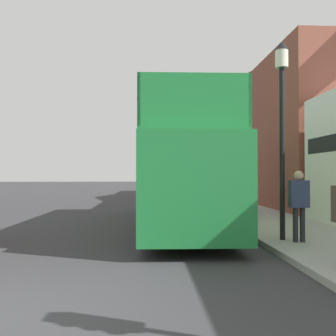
{
  "coord_description": "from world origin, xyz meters",
  "views": [
    {
      "loc": [
        2.09,
        -4.84,
        1.78
      ],
      "look_at": [
        2.73,
        6.87,
        1.97
      ],
      "focal_mm": 42.0,
      "sensor_mm": 36.0,
      "label": 1
    }
  ],
  "objects_px": {
    "lamp_post_nearest": "(282,104)",
    "lamp_post_second": "(217,139)",
    "parked_car_ahead_of_bus": "(177,194)",
    "tour_bus": "(179,175)",
    "pedestrian_second": "(299,199)"
  },
  "relations": [
    {
      "from": "pedestrian_second",
      "to": "tour_bus",
      "type": "bearing_deg",
      "value": 122.47
    },
    {
      "from": "pedestrian_second",
      "to": "lamp_post_second",
      "type": "relative_size",
      "value": 0.36
    },
    {
      "from": "tour_bus",
      "to": "pedestrian_second",
      "type": "height_order",
      "value": "tour_bus"
    },
    {
      "from": "pedestrian_second",
      "to": "lamp_post_second",
      "type": "xyz_separation_m",
      "value": [
        -0.47,
        8.5,
        2.23
      ]
    },
    {
      "from": "parked_car_ahead_of_bus",
      "to": "lamp_post_nearest",
      "type": "relative_size",
      "value": 0.82
    },
    {
      "from": "tour_bus",
      "to": "lamp_post_second",
      "type": "relative_size",
      "value": 2.29
    },
    {
      "from": "lamp_post_nearest",
      "to": "lamp_post_second",
      "type": "relative_size",
      "value": 1.05
    },
    {
      "from": "tour_bus",
      "to": "lamp_post_second",
      "type": "distance_m",
      "value": 5.2
    },
    {
      "from": "pedestrian_second",
      "to": "lamp_post_nearest",
      "type": "height_order",
      "value": "lamp_post_nearest"
    },
    {
      "from": "tour_bus",
      "to": "lamp_post_nearest",
      "type": "relative_size",
      "value": 2.17
    },
    {
      "from": "lamp_post_nearest",
      "to": "pedestrian_second",
      "type": "bearing_deg",
      "value": -52.32
    },
    {
      "from": "tour_bus",
      "to": "lamp_post_nearest",
      "type": "bearing_deg",
      "value": -56.94
    },
    {
      "from": "parked_car_ahead_of_bus",
      "to": "lamp_post_nearest",
      "type": "distance_m",
      "value": 12.47
    },
    {
      "from": "tour_bus",
      "to": "pedestrian_second",
      "type": "bearing_deg",
      "value": -56.39
    },
    {
      "from": "tour_bus",
      "to": "pedestrian_second",
      "type": "relative_size",
      "value": 6.31
    }
  ]
}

